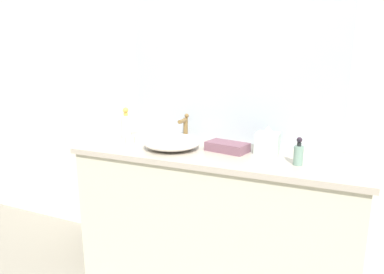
{
  "coord_description": "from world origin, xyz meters",
  "views": [
    {
      "loc": [
        0.62,
        -1.3,
        1.34
      ],
      "look_at": [
        -0.13,
        0.4,
        0.93
      ],
      "focal_mm": 30.88,
      "sensor_mm": 36.0,
      "label": 1
    }
  ],
  "objects": [
    {
      "name": "bathroom_wall_rear",
      "position": [
        0.0,
        0.73,
        1.3
      ],
      "size": [
        6.0,
        0.06,
        2.6
      ],
      "primitive_type": "cube",
      "color": "silver",
      "rests_on": "ground"
    },
    {
      "name": "vanity_counter",
      "position": [
        -0.0,
        0.42,
        0.43
      ],
      "size": [
        1.62,
        0.54,
        0.85
      ],
      "color": "beige",
      "rests_on": "ground"
    },
    {
      "name": "wall_mirror_panel",
      "position": [
        -0.0,
        0.69,
        1.3
      ],
      "size": [
        1.35,
        0.01,
        0.91
      ],
      "primitive_type": "cube",
      "color": "#B2BCC6",
      "rests_on": "vanity_counter"
    },
    {
      "name": "sink_basin",
      "position": [
        -0.25,
        0.38,
        0.89
      ],
      "size": [
        0.34,
        0.33,
        0.08
      ],
      "primitive_type": "ellipsoid",
      "color": "white",
      "rests_on": "vanity_counter"
    },
    {
      "name": "faucet",
      "position": [
        -0.25,
        0.57,
        0.95
      ],
      "size": [
        0.03,
        0.12,
        0.18
      ],
      "color": "brown",
      "rests_on": "vanity_counter"
    },
    {
      "name": "soap_dispenser",
      "position": [
        0.47,
        0.35,
        0.91
      ],
      "size": [
        0.05,
        0.05,
        0.14
      ],
      "color": "gray",
      "rests_on": "vanity_counter"
    },
    {
      "name": "lotion_bottle",
      "position": [
        -0.66,
        0.52,
        0.94
      ],
      "size": [
        0.06,
        0.06,
        0.21
      ],
      "color": "silver",
      "rests_on": "vanity_counter"
    },
    {
      "name": "tissue_box",
      "position": [
        0.28,
        0.53,
        0.91
      ],
      "size": [
        0.14,
        0.14,
        0.15
      ],
      "color": "#AEC4BC",
      "rests_on": "vanity_counter"
    },
    {
      "name": "candle_jar",
      "position": [
        -0.56,
        0.41,
        0.87
      ],
      "size": [
        0.06,
        0.06,
        0.04
      ],
      "primitive_type": "cylinder",
      "color": "silver",
      "rests_on": "vanity_counter"
    },
    {
      "name": "folded_hand_towel",
      "position": [
        0.07,
        0.47,
        0.87
      ],
      "size": [
        0.26,
        0.18,
        0.05
      ],
      "primitive_type": "cube",
      "rotation": [
        0.0,
        0.0,
        -0.21
      ],
      "color": "#764E5D",
      "rests_on": "vanity_counter"
    }
  ]
}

